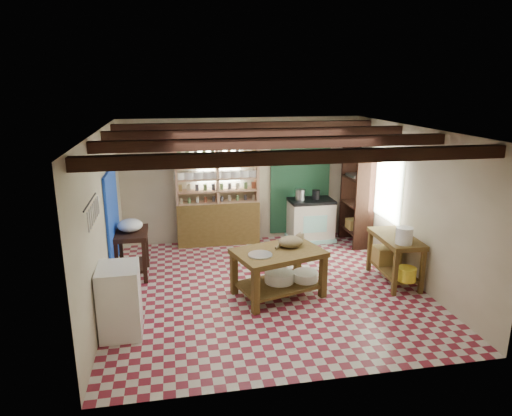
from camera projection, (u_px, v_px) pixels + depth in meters
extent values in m
cube|color=maroon|center=(267.00, 288.00, 7.56)|extent=(5.00, 5.00, 0.02)
cube|color=#47464B|center=(268.00, 130.00, 6.86)|extent=(5.00, 5.00, 0.02)
cube|color=beige|center=(242.00, 180.00, 9.58)|extent=(5.00, 0.04, 2.60)
cube|color=beige|center=(316.00, 276.00, 4.84)|extent=(5.00, 0.04, 2.60)
cube|color=beige|center=(103.00, 221.00, 6.76)|extent=(0.04, 5.00, 2.60)
cube|color=beige|center=(413.00, 205.00, 7.65)|extent=(0.04, 5.00, 2.60)
cube|color=black|center=(268.00, 138.00, 6.90)|extent=(5.00, 3.80, 0.15)
cube|color=blue|center=(113.00, 217.00, 7.68)|extent=(0.04, 1.40, 1.60)
cube|color=#1B452B|center=(300.00, 181.00, 9.79)|extent=(1.30, 0.04, 2.30)
cube|color=silver|center=(218.00, 162.00, 9.36)|extent=(0.90, 0.02, 0.80)
cube|color=silver|center=(385.00, 186.00, 8.57)|extent=(0.02, 1.30, 1.20)
cube|color=black|center=(91.00, 211.00, 5.51)|extent=(0.06, 0.90, 0.28)
cube|color=black|center=(307.00, 139.00, 9.14)|extent=(0.86, 0.12, 0.36)
cube|color=tan|center=(218.00, 193.00, 9.35)|extent=(1.70, 0.34, 2.20)
cube|color=black|center=(357.00, 197.00, 9.40)|extent=(0.40, 0.86, 2.00)
cube|color=brown|center=(278.00, 273.00, 7.20)|extent=(1.53, 1.23, 0.76)
cube|color=beige|center=(311.00, 220.00, 9.72)|extent=(0.93, 0.64, 0.91)
cube|color=black|center=(132.00, 254.00, 7.93)|extent=(0.56, 0.81, 0.82)
cube|color=white|center=(120.00, 300.00, 6.08)|extent=(0.54, 0.65, 0.96)
cube|color=brown|center=(394.00, 259.00, 7.71)|extent=(0.60, 1.15, 0.81)
ellipsoid|color=#968157|center=(291.00, 242.00, 7.23)|extent=(0.50, 0.45, 0.18)
cylinder|color=#B4B4BC|center=(260.00, 255.00, 6.90)|extent=(0.46, 0.46, 0.02)
cylinder|color=white|center=(279.00, 277.00, 7.29)|extent=(0.59, 0.59, 0.16)
cylinder|color=white|center=(305.00, 276.00, 7.34)|extent=(0.51, 0.51, 0.14)
cylinder|color=#B4B4BC|center=(300.00, 195.00, 9.52)|extent=(0.20, 0.20, 0.23)
cylinder|color=black|center=(316.00, 195.00, 9.60)|extent=(0.16, 0.16, 0.20)
ellipsoid|color=white|center=(130.00, 225.00, 7.79)|extent=(0.43, 0.43, 0.21)
cylinder|color=white|center=(404.00, 236.00, 7.22)|extent=(0.27, 0.27, 0.27)
cube|color=#A28241|center=(387.00, 255.00, 8.00)|extent=(0.43, 0.35, 0.30)
cylinder|color=yellow|center=(407.00, 274.00, 7.30)|extent=(0.31, 0.31, 0.22)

